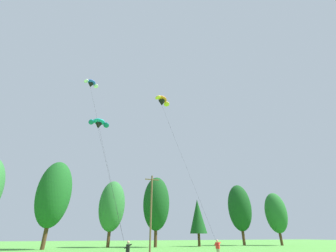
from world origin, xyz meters
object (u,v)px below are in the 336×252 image
kite_flyer_near (128,251)px  utility_pole (151,209)px  kite_flyer_mid (218,247)px  parafoil_kite_far_blue_white (91,84)px  parafoil_kite_high_teal (99,124)px  parafoil_kite_mid_orange (162,101)px

kite_flyer_near → utility_pole: bearing=67.8°
utility_pole → kite_flyer_mid: 12.29m
parafoil_kite_far_blue_white → parafoil_kite_high_teal: bearing=43.7°
kite_flyer_near → kite_flyer_mid: size_ratio=1.00×
parafoil_kite_far_blue_white → kite_flyer_mid: bearing=-21.1°
kite_flyer_mid → utility_pole: bearing=112.5°
kite_flyer_mid → parafoil_kite_high_teal: size_ratio=0.11×
kite_flyer_mid → parafoil_kite_mid_orange: parafoil_kite_mid_orange is taller
kite_flyer_near → parafoil_kite_mid_orange: parafoil_kite_mid_orange is taller
kite_flyer_near → parafoil_kite_high_teal: (-3.50, 10.80, 15.72)m
kite_flyer_near → parafoil_kite_far_blue_white: (-5.42, 8.97, 21.10)m
kite_flyer_mid → parafoil_kite_far_blue_white: bearing=158.9°
utility_pole → parafoil_kite_mid_orange: bearing=-73.8°
utility_pole → kite_flyer_near: bearing=-112.2°
utility_pole → kite_flyer_near: size_ratio=6.19×
kite_flyer_near → kite_flyer_mid: (9.92, 3.04, 0.00)m
kite_flyer_near → parafoil_kite_high_teal: parafoil_kite_high_teal is taller
parafoil_kite_far_blue_white → utility_pole: bearing=22.9°
utility_pole → kite_flyer_mid: utility_pole is taller
kite_flyer_mid → parafoil_kite_far_blue_white: size_ratio=0.08×
parafoil_kite_mid_orange → parafoil_kite_far_blue_white: parafoil_kite_mid_orange is taller
kite_flyer_near → kite_flyer_mid: 10.37m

